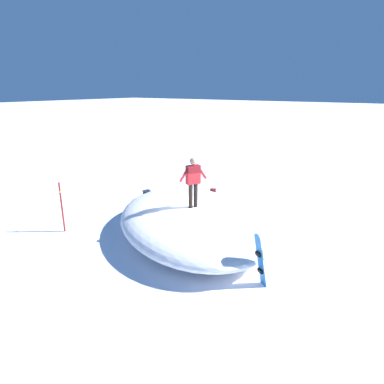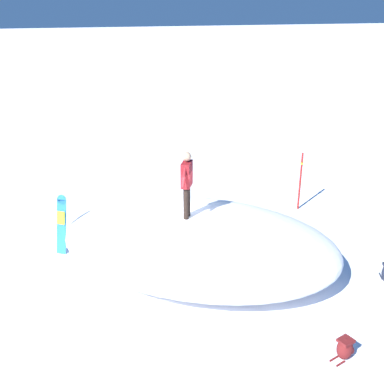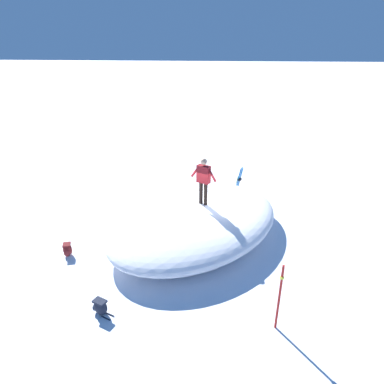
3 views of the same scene
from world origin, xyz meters
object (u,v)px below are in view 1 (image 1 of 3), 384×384
Objects in this scene: snowboard_primary_upright at (260,259)px; trail_marker_pole at (62,206)px; snowboarder_standing at (193,179)px; backpack_near at (147,195)px; backpack_far at (213,193)px.

snowboard_primary_upright is 0.83× the size of trail_marker_pole.
snowboarder_standing is 1.08× the size of snowboard_primary_upright.
snowboarder_standing is 2.74× the size of backpack_near.
snowboarder_standing reaches higher than backpack_near.
backpack_far is 7.23m from trail_marker_pole.
snowboard_primary_upright is 3.03× the size of backpack_far.
backpack_near is 1.20× the size of backpack_far.
backpack_near is at bearing 61.10° from snowboarder_standing.
trail_marker_pole is (-4.66, 0.01, 0.78)m from backpack_near.
snowboarder_standing is at bearing -157.01° from backpack_far.
snowboard_primary_upright is 2.53× the size of backpack_near.
trail_marker_pole is at bearing 116.22° from snowboarder_standing.
backpack_near is 3.27m from backpack_far.
trail_marker_pole reaches higher than backpack_far.
snowboard_primary_upright is 8.55m from backpack_near.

